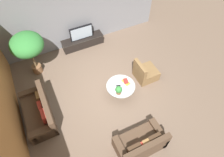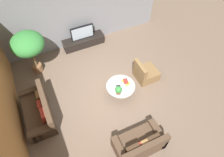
{
  "view_description": "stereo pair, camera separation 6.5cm",
  "coord_description": "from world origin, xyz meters",
  "px_view_note": "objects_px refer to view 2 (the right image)",
  "views": [
    {
      "loc": [
        -1.79,
        -3.8,
        6.22
      ],
      "look_at": [
        0.17,
        0.23,
        0.55
      ],
      "focal_mm": 32.0,
      "sensor_mm": 36.0,
      "label": 1
    },
    {
      "loc": [
        -1.73,
        -3.83,
        6.22
      ],
      "look_at": [
        0.17,
        0.23,
        0.55
      ],
      "focal_mm": 32.0,
      "sensor_mm": 36.0,
      "label": 2
    }
  ],
  "objects_px": {
    "media_console": "(84,41)",
    "potted_palm_tall": "(28,45)",
    "television": "(82,32)",
    "coffee_table": "(121,88)",
    "couch_by_wall": "(39,111)",
    "couch_near_entry": "(140,144)",
    "armchair_wicker": "(145,73)",
    "potted_plant_tabletop": "(118,90)"
  },
  "relations": [
    {
      "from": "media_console",
      "to": "potted_palm_tall",
      "type": "relative_size",
      "value": 1.01
    },
    {
      "from": "television",
      "to": "coffee_table",
      "type": "distance_m",
      "value": 3.12
    },
    {
      "from": "couch_by_wall",
      "to": "coffee_table",
      "type": "bearing_deg",
      "value": 83.73
    },
    {
      "from": "couch_by_wall",
      "to": "couch_near_entry",
      "type": "relative_size",
      "value": 1.22
    },
    {
      "from": "coffee_table",
      "to": "armchair_wicker",
      "type": "distance_m",
      "value": 1.23
    },
    {
      "from": "television",
      "to": "potted_plant_tabletop",
      "type": "bearing_deg",
      "value": -88.15
    },
    {
      "from": "potted_palm_tall",
      "to": "potted_plant_tabletop",
      "type": "bearing_deg",
      "value": -49.01
    },
    {
      "from": "television",
      "to": "couch_by_wall",
      "type": "bearing_deg",
      "value": -133.2
    },
    {
      "from": "armchair_wicker",
      "to": "coffee_table",
      "type": "bearing_deg",
      "value": 101.8
    },
    {
      "from": "armchair_wicker",
      "to": "potted_palm_tall",
      "type": "distance_m",
      "value": 4.46
    },
    {
      "from": "armchair_wicker",
      "to": "potted_plant_tabletop",
      "type": "bearing_deg",
      "value": 109.21
    },
    {
      "from": "media_console",
      "to": "couch_near_entry",
      "type": "bearing_deg",
      "value": -90.9
    },
    {
      "from": "media_console",
      "to": "couch_near_entry",
      "type": "relative_size",
      "value": 1.25
    },
    {
      "from": "couch_by_wall",
      "to": "potted_palm_tall",
      "type": "distance_m",
      "value": 2.41
    },
    {
      "from": "armchair_wicker",
      "to": "couch_by_wall",
      "type": "bearing_deg",
      "value": 89.07
    },
    {
      "from": "media_console",
      "to": "coffee_table",
      "type": "relative_size",
      "value": 1.8
    },
    {
      "from": "armchair_wicker",
      "to": "couch_near_entry",
      "type": "bearing_deg",
      "value": 145.43
    },
    {
      "from": "media_console",
      "to": "television",
      "type": "relative_size",
      "value": 1.84
    },
    {
      "from": "armchair_wicker",
      "to": "television",
      "type": "bearing_deg",
      "value": 28.41
    },
    {
      "from": "couch_near_entry",
      "to": "potted_plant_tabletop",
      "type": "distance_m",
      "value": 1.88
    },
    {
      "from": "television",
      "to": "potted_plant_tabletop",
      "type": "relative_size",
      "value": 3.09
    },
    {
      "from": "television",
      "to": "coffee_table",
      "type": "bearing_deg",
      "value": -84.07
    },
    {
      "from": "coffee_table",
      "to": "television",
      "type": "bearing_deg",
      "value": 95.93
    },
    {
      "from": "television",
      "to": "potted_palm_tall",
      "type": "distance_m",
      "value": 2.4
    },
    {
      "from": "coffee_table",
      "to": "couch_near_entry",
      "type": "bearing_deg",
      "value": -100.89
    },
    {
      "from": "television",
      "to": "armchair_wicker",
      "type": "height_order",
      "value": "television"
    },
    {
      "from": "television",
      "to": "potted_palm_tall",
      "type": "height_order",
      "value": "potted_palm_tall"
    },
    {
      "from": "couch_near_entry",
      "to": "potted_plant_tabletop",
      "type": "xyz_separation_m",
      "value": [
        0.19,
        1.84,
        0.33
      ]
    },
    {
      "from": "media_console",
      "to": "television",
      "type": "distance_m",
      "value": 0.51
    },
    {
      "from": "television",
      "to": "couch_near_entry",
      "type": "relative_size",
      "value": 0.68
    },
    {
      "from": "couch_by_wall",
      "to": "armchair_wicker",
      "type": "relative_size",
      "value": 2.12
    },
    {
      "from": "television",
      "to": "potted_plant_tabletop",
      "type": "xyz_separation_m",
      "value": [
        0.11,
        -3.31,
        -0.1
      ]
    },
    {
      "from": "couch_near_entry",
      "to": "potted_palm_tall",
      "type": "distance_m",
      "value": 5.1
    },
    {
      "from": "television",
      "to": "couch_by_wall",
      "type": "distance_m",
      "value": 3.8
    },
    {
      "from": "coffee_table",
      "to": "couch_by_wall",
      "type": "relative_size",
      "value": 0.57
    },
    {
      "from": "couch_by_wall",
      "to": "potted_palm_tall",
      "type": "bearing_deg",
      "value": 169.8
    },
    {
      "from": "armchair_wicker",
      "to": "potted_plant_tabletop",
      "type": "relative_size",
      "value": 2.62
    },
    {
      "from": "coffee_table",
      "to": "potted_palm_tall",
      "type": "bearing_deg",
      "value": 136.22
    },
    {
      "from": "television",
      "to": "couch_by_wall",
      "type": "xyz_separation_m",
      "value": [
        -2.59,
        -2.75,
        -0.44
      ]
    },
    {
      "from": "media_console",
      "to": "couch_by_wall",
      "type": "bearing_deg",
      "value": -133.19
    },
    {
      "from": "couch_by_wall",
      "to": "potted_plant_tabletop",
      "type": "height_order",
      "value": "couch_by_wall"
    },
    {
      "from": "potted_plant_tabletop",
      "to": "armchair_wicker",
      "type": "bearing_deg",
      "value": 19.21
    }
  ]
}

